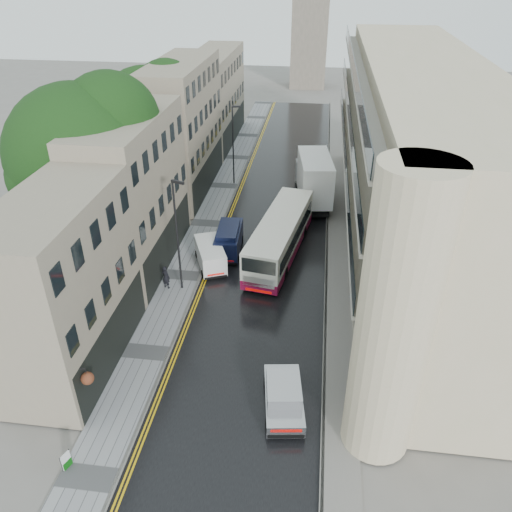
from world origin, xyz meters
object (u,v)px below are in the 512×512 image
(silver_hatchback, at_px, (268,420))
(navy_van, at_px, (215,248))
(cream_bus, at_px, (252,256))
(estate_sign, at_px, (66,461))
(white_lorry, at_px, (302,188))
(lamp_post_far, at_px, (233,146))
(tree_far, at_px, (149,132))
(tree_near, at_px, (84,179))
(pedestrian, at_px, (166,277))
(lamp_post_near, at_px, (177,237))
(white_van, at_px, (203,267))

(silver_hatchback, distance_m, navy_van, 16.31)
(cream_bus, relative_size, estate_sign, 13.18)
(cream_bus, distance_m, white_lorry, 11.34)
(white_lorry, xyz_separation_m, estate_sign, (-9.10, -28.09, -1.82))
(navy_van, distance_m, lamp_post_far, 15.36)
(tree_far, xyz_separation_m, cream_bus, (11.37, -12.84, -4.62))
(tree_far, height_order, white_lorry, tree_far)
(estate_sign, bearing_deg, white_lorry, 93.48)
(white_lorry, bearing_deg, tree_near, -150.62)
(pedestrian, distance_m, lamp_post_far, 19.38)
(cream_bus, xyz_separation_m, pedestrian, (-5.72, -2.64, -0.62))
(cream_bus, xyz_separation_m, estate_sign, (-6.15, -17.17, -1.05))
(tree_near, distance_m, navy_van, 10.51)
(cream_bus, bearing_deg, pedestrian, -145.92)
(tree_near, relative_size, tree_far, 1.11)
(tree_far, distance_m, cream_bus, 17.76)
(cream_bus, height_order, lamp_post_near, lamp_post_near)
(silver_hatchback, distance_m, estate_sign, 9.42)
(tree_far, xyz_separation_m, lamp_post_far, (7.18, 3.60, -2.22))
(tree_far, bearing_deg, tree_near, -91.32)
(tree_far, relative_size, navy_van, 2.77)
(tree_far, relative_size, white_van, 3.05)
(tree_near, xyz_separation_m, lamp_post_far, (7.48, 16.60, -2.93))
(cream_bus, bearing_deg, navy_van, 164.58)
(tree_far, bearing_deg, silver_hatchback, -62.29)
(silver_hatchback, relative_size, pedestrian, 2.47)
(tree_far, relative_size, lamp_post_far, 1.60)
(pedestrian, bearing_deg, tree_near, -0.69)
(tree_near, bearing_deg, tree_far, 88.68)
(white_lorry, bearing_deg, navy_van, -129.87)
(pedestrian, bearing_deg, cream_bus, -133.24)
(white_lorry, distance_m, white_van, 13.55)
(cream_bus, relative_size, white_lorry, 1.30)
(white_van, bearing_deg, tree_far, 97.38)
(estate_sign, bearing_deg, lamp_post_far, 108.08)
(tree_far, height_order, cream_bus, tree_far)
(silver_hatchback, xyz_separation_m, navy_van, (-5.70, 15.28, 0.34))
(white_van, distance_m, lamp_post_far, 17.66)
(cream_bus, xyz_separation_m, navy_van, (-3.03, 1.39, -0.44))
(navy_van, distance_m, estate_sign, 18.84)
(white_lorry, distance_m, estate_sign, 29.59)
(white_van, bearing_deg, white_lorry, 39.11)
(tree_near, distance_m, white_lorry, 18.90)
(white_van, bearing_deg, lamp_post_far, 69.90)
(pedestrian, height_order, lamp_post_near, lamp_post_near)
(pedestrian, relative_size, estate_sign, 1.97)
(silver_hatchback, xyz_separation_m, pedestrian, (-8.39, 11.25, 0.16))
(silver_hatchback, xyz_separation_m, lamp_post_near, (-7.32, 11.36, 3.34))
(tree_near, height_order, navy_van, tree_near)
(navy_van, relative_size, lamp_post_near, 0.56)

